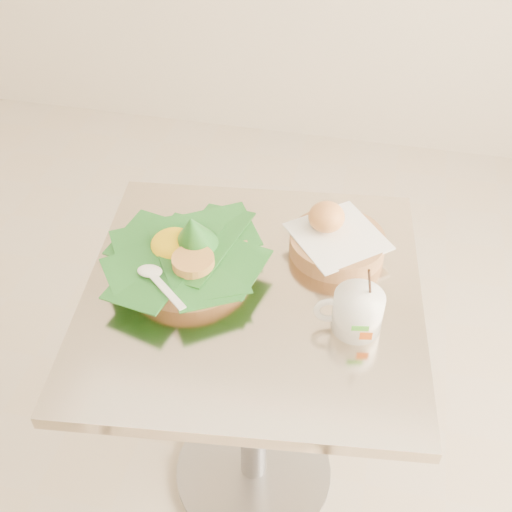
% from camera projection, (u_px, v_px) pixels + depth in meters
% --- Properties ---
extents(floor, '(3.60, 3.60, 0.00)m').
position_uv_depth(floor, '(212.00, 454.00, 1.89)').
color(floor, beige).
rests_on(floor, ground).
extents(cafe_table, '(0.78, 0.78, 0.75)m').
position_uv_depth(cafe_table, '(253.00, 356.00, 1.49)').
color(cafe_table, gray).
rests_on(cafe_table, floor).
extents(rice_basket, '(0.33, 0.33, 0.17)m').
position_uv_depth(rice_basket, '(188.00, 253.00, 1.35)').
color(rice_basket, '#A17545').
rests_on(rice_basket, cafe_table).
extents(bread_basket, '(0.25, 0.25, 0.11)m').
position_uv_depth(bread_basket, '(335.00, 239.00, 1.41)').
color(bread_basket, '#A17545').
rests_on(bread_basket, cafe_table).
extents(coffee_mug, '(0.13, 0.10, 0.17)m').
position_uv_depth(coffee_mug, '(356.00, 311.00, 1.23)').
color(coffee_mug, white).
rests_on(coffee_mug, cafe_table).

